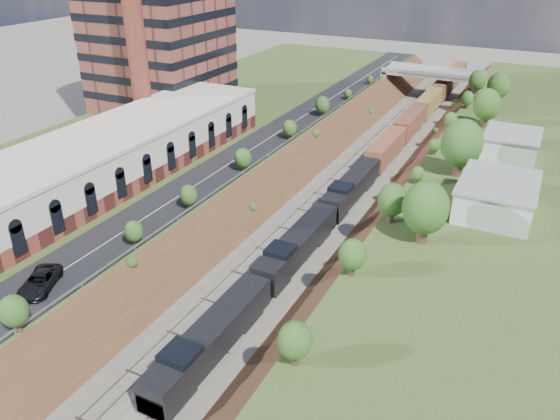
% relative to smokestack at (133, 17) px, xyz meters
% --- Properties ---
extents(platform_left, '(44.00, 180.00, 5.00)m').
position_rel_smokestack_xyz_m(platform_left, '(3.00, 4.00, -22.50)').
color(platform_left, '#3C5723').
rests_on(platform_left, ground).
extents(embankment_left, '(10.00, 180.00, 10.00)m').
position_rel_smokestack_xyz_m(embankment_left, '(25.00, 4.00, -25.00)').
color(embankment_left, brown).
rests_on(embankment_left, ground).
extents(embankment_right, '(10.00, 180.00, 10.00)m').
position_rel_smokestack_xyz_m(embankment_right, '(47.00, 4.00, -25.00)').
color(embankment_right, brown).
rests_on(embankment_right, ground).
extents(rail_left_track, '(1.58, 180.00, 0.18)m').
position_rel_smokestack_xyz_m(rail_left_track, '(33.40, 4.00, -24.91)').
color(rail_left_track, gray).
rests_on(rail_left_track, ground).
extents(rail_right_track, '(1.58, 180.00, 0.18)m').
position_rel_smokestack_xyz_m(rail_right_track, '(38.60, 4.00, -24.91)').
color(rail_right_track, gray).
rests_on(rail_right_track, ground).
extents(road, '(8.00, 180.00, 0.10)m').
position_rel_smokestack_xyz_m(road, '(20.50, 4.00, -19.95)').
color(road, black).
rests_on(road, platform_left).
extents(guardrail, '(0.10, 171.00, 0.70)m').
position_rel_smokestack_xyz_m(guardrail, '(24.60, 3.80, -19.45)').
color(guardrail, '#99999E').
rests_on(guardrail, platform_left).
extents(commercial_building, '(14.30, 62.30, 7.00)m').
position_rel_smokestack_xyz_m(commercial_building, '(8.00, -18.00, -16.49)').
color(commercial_building, maroon).
rests_on(commercial_building, platform_left).
extents(smokestack, '(3.20, 3.20, 40.00)m').
position_rel_smokestack_xyz_m(smokestack, '(0.00, 0.00, 0.00)').
color(smokestack, maroon).
rests_on(smokestack, platform_left).
extents(overpass, '(24.50, 8.30, 7.40)m').
position_rel_smokestack_xyz_m(overpass, '(36.00, 66.00, -20.08)').
color(overpass, gray).
rests_on(overpass, ground).
extents(white_building_near, '(9.00, 12.00, 4.00)m').
position_rel_smokestack_xyz_m(white_building_near, '(59.50, -4.00, -18.00)').
color(white_building_near, silver).
rests_on(white_building_near, platform_right).
extents(white_building_far, '(8.00, 10.00, 3.60)m').
position_rel_smokestack_xyz_m(white_building_far, '(59.00, 18.00, -18.20)').
color(white_building_far, silver).
rests_on(white_building_far, platform_right).
extents(tree_right_large, '(5.25, 5.25, 7.61)m').
position_rel_smokestack_xyz_m(tree_right_large, '(53.00, -16.00, -15.62)').
color(tree_right_large, '#473323').
rests_on(tree_right_large, platform_right).
extents(tree_left_crest, '(2.45, 2.45, 3.55)m').
position_rel_smokestack_xyz_m(tree_left_crest, '(24.20, -36.00, -17.96)').
color(tree_left_crest, '#473323').
rests_on(tree_left_crest, platform_left).
extents(freight_train, '(3.10, 141.38, 4.62)m').
position_rel_smokestack_xyz_m(freight_train, '(38.60, 25.28, -22.37)').
color(freight_train, black).
rests_on(freight_train, ground).
extents(suv, '(4.97, 6.56, 1.66)m').
position_rel_smokestack_xyz_m(suv, '(21.07, -42.56, -19.07)').
color(suv, black).
rests_on(suv, road).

